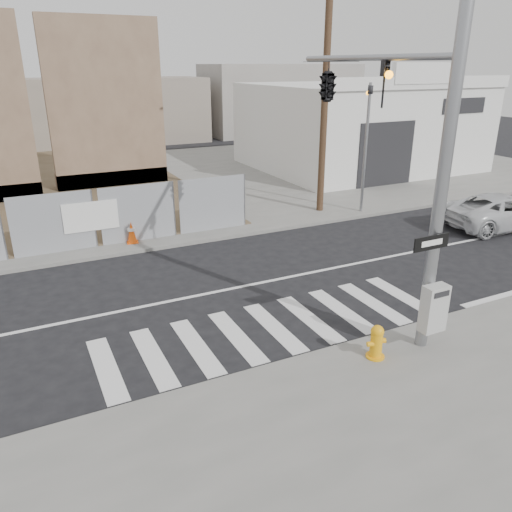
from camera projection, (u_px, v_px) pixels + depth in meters
name	position (u px, v px, depth m)	size (l,w,h in m)	color
ground	(233.00, 289.00, 14.23)	(100.00, 100.00, 0.00)	black
sidewalk_far	(125.00, 186.00, 25.93)	(50.00, 20.00, 0.12)	slate
signal_pole	(360.00, 118.00, 11.82)	(0.96, 5.87, 7.00)	gray
far_signal_pole	(367.00, 131.00, 20.12)	(0.16, 0.20, 5.60)	gray
concrete_wall_right	(108.00, 121.00, 24.60)	(5.50, 1.30, 8.00)	brown
auto_shop	(359.00, 126.00, 29.93)	(12.00, 10.20, 5.95)	silver
utility_pole_right	(325.00, 85.00, 19.64)	(1.60, 0.28, 10.00)	#493222
fire_hydrant	(376.00, 342.00, 10.55)	(0.51, 0.51, 0.76)	#F5A40D
suv	(503.00, 211.00, 19.33)	(2.20, 4.77, 1.33)	silver
traffic_cone_d	(132.00, 233.00, 17.42)	(0.44, 0.44, 0.75)	#F8540D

